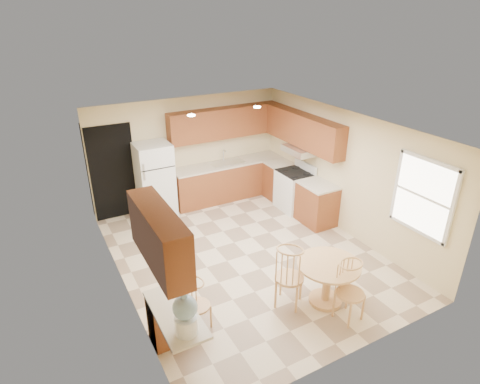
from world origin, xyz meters
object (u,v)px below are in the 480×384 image
dining_table (328,277)px  chair_table_a (293,274)px  stove (294,190)px  water_crock (185,314)px  chair_desk (199,303)px  refrigerator (155,180)px  chair_table_b (356,290)px

dining_table → chair_table_a: chair_table_a is taller
stove → water_crock: 5.14m
dining_table → water_crock: water_crock is taller
chair_desk → refrigerator: bearing=151.4°
chair_table_b → water_crock: bearing=-11.9°
dining_table → refrigerator: bearing=108.7°
dining_table → chair_table_b: 0.56m
stove → chair_table_a: stove is taller
stove → water_crock: bearing=-140.2°
chair_table_b → water_crock: size_ratio=1.56×
dining_table → chair_table_a: (-0.55, 0.15, 0.16)m
chair_desk → water_crock: (-0.45, -0.70, 0.53)m
water_crock → stove: bearing=39.8°
stove → chair_desk: stove is taller
stove → chair_table_a: (-2.02, -2.78, 0.16)m
water_crock → dining_table: bearing=7.9°
stove → chair_table_a: 3.44m
chair_table_a → water_crock: water_crock is taller
chair_table_a → chair_table_b: size_ratio=1.09×
stove → chair_table_b: stove is taller
chair_table_b → chair_desk: 2.24m
refrigerator → chair_desk: refrigerator is taller
stove → water_crock: (-3.92, -3.27, 0.58)m
refrigerator → chair_table_a: 4.09m
chair_table_a → water_crock: 2.01m
stove → chair_table_a: size_ratio=1.06×
refrigerator → chair_desk: 3.85m
refrigerator → chair_table_b: 4.92m
dining_table → chair_desk: bearing=169.9°
stove → chair_desk: bearing=-143.5°
chair_table_b → stove: bearing=-119.5°
chair_table_b → chair_desk: (-2.05, 0.90, -0.07)m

